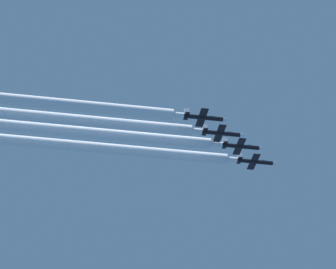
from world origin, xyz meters
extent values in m
cylinder|color=black|center=(-11.66, 9.42, 143.59)|extent=(1.16, 10.05, 1.16)
cone|color=silver|center=(-11.66, 15.29, 143.59)|extent=(1.11, 1.69, 1.11)
ellipsoid|color=#0C263F|center=(-11.66, 11.63, 144.09)|extent=(0.64, 2.33, 0.52)
cube|color=black|center=(-11.66, 8.91, 143.51)|extent=(8.47, 2.01, 0.13)
cube|color=black|center=(-11.66, 4.85, 143.59)|extent=(3.60, 1.16, 0.13)
cube|color=silver|center=(-11.66, 4.94, 145.07)|extent=(0.11, 1.38, 1.80)
cylinder|color=black|center=(-11.66, 4.12, 143.59)|extent=(0.87, 0.63, 0.87)
cylinder|color=black|center=(-3.48, 3.34, 142.94)|extent=(1.16, 10.05, 1.16)
cone|color=silver|center=(-3.48, 9.21, 142.94)|extent=(1.11, 1.69, 1.11)
ellipsoid|color=#0C263F|center=(-3.48, 5.55, 143.44)|extent=(0.64, 2.33, 0.52)
cube|color=black|center=(-3.48, 2.84, 142.86)|extent=(8.47, 2.01, 0.13)
cube|color=black|center=(-3.48, -1.22, 142.94)|extent=(3.60, 1.16, 0.13)
cube|color=silver|center=(-3.48, -1.14, 144.43)|extent=(0.11, 1.38, 1.80)
cylinder|color=black|center=(-3.48, -1.95, 142.94)|extent=(0.87, 0.63, 0.87)
cylinder|color=black|center=(3.45, -3.70, 142.01)|extent=(1.16, 10.05, 1.16)
cone|color=silver|center=(3.45, 2.17, 142.01)|extent=(1.11, 1.69, 1.11)
ellipsoid|color=#0C263F|center=(3.45, -1.49, 142.50)|extent=(0.64, 2.33, 0.52)
cube|color=black|center=(3.45, -4.21, 141.92)|extent=(8.47, 2.01, 0.13)
cube|color=black|center=(3.45, -8.26, 142.01)|extent=(3.60, 1.16, 0.13)
cube|color=silver|center=(3.45, -8.18, 143.49)|extent=(0.11, 1.38, 1.80)
cylinder|color=black|center=(3.45, -8.99, 142.01)|extent=(0.87, 0.63, 0.87)
cylinder|color=black|center=(11.27, -10.11, 141.13)|extent=(1.16, 10.05, 1.16)
cone|color=silver|center=(11.27, -4.24, 141.13)|extent=(1.11, 1.69, 1.11)
ellipsoid|color=#0C263F|center=(11.27, -7.90, 141.63)|extent=(0.64, 2.33, 0.52)
cube|color=black|center=(11.27, -10.62, 141.05)|extent=(8.47, 2.01, 0.13)
cube|color=black|center=(11.27, -14.67, 141.13)|extent=(3.60, 1.16, 0.13)
cube|color=silver|center=(11.27, -14.59, 142.62)|extent=(0.11, 1.38, 1.80)
cylinder|color=black|center=(11.27, -15.40, 141.13)|extent=(0.87, 0.63, 0.87)
cylinder|color=white|center=(-11.66, -28.48, 143.59)|extent=(1.53, 65.13, 1.53)
cylinder|color=white|center=(-11.66, -36.29, 143.59)|extent=(2.90, 74.90, 2.90)
cylinder|color=white|center=(-3.48, -38.91, 142.94)|extent=(1.53, 73.85, 1.53)
cylinder|color=white|center=(-3.48, -47.78, 142.94)|extent=(2.90, 84.93, 2.90)
cylinder|color=white|center=(3.45, -41.09, 142.01)|extent=(1.53, 64.13, 1.53)
cylinder|color=white|center=(3.45, -48.79, 142.01)|extent=(2.90, 73.75, 2.90)
cylinder|color=white|center=(11.27, -46.19, 141.13)|extent=(1.53, 61.51, 1.53)
cylinder|color=white|center=(11.27, -53.57, 141.13)|extent=(2.90, 70.73, 2.90)
camera|label=1|loc=(212.05, -53.33, 1.87)|focal=102.47mm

